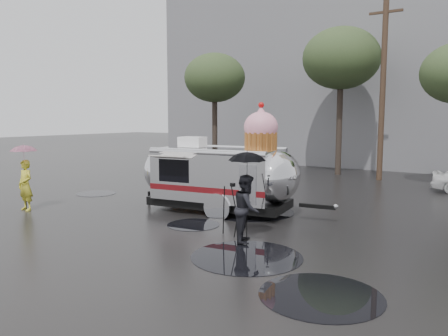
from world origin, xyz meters
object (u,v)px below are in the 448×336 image
Objects in this scene: person_right at (247,208)px; tripod at (233,204)px; airstream_trailer at (221,173)px; person_left at (25,185)px.

tripod is at bearing 35.96° from person_right.
airstream_trailer is 4.81× the size of tripod.
airstream_trailer is 3.70m from person_right.
tripod is at bearing -57.87° from airstream_trailer.
person_left is (-5.71, -3.53, -0.44)m from airstream_trailer.
airstream_trailer is 3.96× the size of person_left.
airstream_trailer reaches higher than person_right.
airstream_trailer is at bearing 33.27° from person_left.
tripod is (-0.66, 0.37, -0.04)m from person_right.
tripod is (1.89, -2.28, -0.48)m from airstream_trailer.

